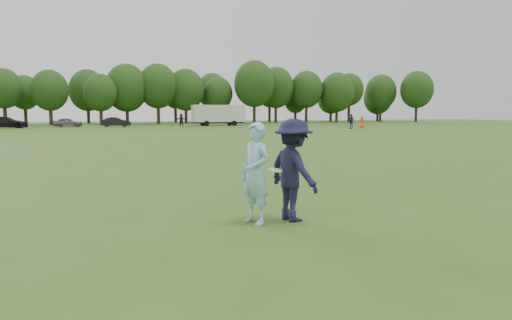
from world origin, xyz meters
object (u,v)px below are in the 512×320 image
object	(u,v)px
car_d	(6,122)
defender	(293,170)
player_far_c	(362,122)
car_e	(68,122)
car_f	(116,122)
field_cone	(267,129)
cargo_trailer	(218,114)
thrower	(255,173)
player_far_b	(351,121)
player_far_d	(181,120)

from	to	relation	value
car_d	defender	bearing A→B (deg)	-160.63
player_far_c	car_e	size ratio (longest dim) A/B	0.41
defender	car_f	world-z (taller)	defender
field_cone	cargo_trailer	bearing A→B (deg)	90.27
car_e	cargo_trailer	world-z (taller)	cargo_trailer
car_d	car_f	size ratio (longest dim) A/B	1.24
thrower	player_far_c	world-z (taller)	thrower
player_far_b	player_far_c	xyz separation A→B (m)	(2.77, 1.75, -0.16)
player_far_b	player_far_d	bearing A→B (deg)	-147.31
thrower	player_far_b	distance (m)	51.19
player_far_c	cargo_trailer	world-z (taller)	cargo_trailer
thrower	field_cone	world-z (taller)	thrower
cargo_trailer	car_f	bearing A→B (deg)	179.95
thrower	player_far_d	xyz separation A→B (m)	(10.24, 57.91, -0.00)
player_far_c	player_far_d	size ratio (longest dim) A/B	0.82
car_d	car_e	world-z (taller)	car_d
field_cone	player_far_b	bearing A→B (deg)	7.99
cargo_trailer	player_far_c	bearing A→B (deg)	-47.78
car_e	car_f	size ratio (longest dim) A/B	0.91
player_far_b	car_e	xyz separation A→B (m)	(-34.01, 19.22, -0.29)
car_d	car_e	size ratio (longest dim) A/B	1.37
player_far_d	field_cone	xyz separation A→B (m)	(6.45, -17.37, -0.81)
field_cone	player_far_d	bearing A→B (deg)	110.35
player_far_d	field_cone	world-z (taller)	player_far_d
car_f	cargo_trailer	size ratio (longest dim) A/B	0.47
defender	car_d	size ratio (longest dim) A/B	0.38
defender	player_far_d	bearing A→B (deg)	-21.71
player_far_d	cargo_trailer	size ratio (longest dim) A/B	0.21
player_far_b	player_far_d	world-z (taller)	player_far_d
player_far_c	car_f	xyz separation A→B (m)	(-30.41, 16.64, -0.09)
thrower	player_far_b	bearing A→B (deg)	125.39
car_e	field_cone	bearing A→B (deg)	-126.49
thrower	defender	distance (m)	0.77
cargo_trailer	car_e	bearing A→B (deg)	177.75
player_far_c	field_cone	bearing A→B (deg)	43.92
player_far_c	player_far_d	xyz separation A→B (m)	(-21.43, 13.91, 0.18)
player_far_b	car_e	distance (m)	39.07
car_e	field_cone	xyz separation A→B (m)	(21.79, -20.94, -0.50)
defender	car_f	xyz separation A→B (m)	(0.50, 60.69, -0.30)
player_far_c	player_far_d	world-z (taller)	player_far_d
car_f	thrower	bearing A→B (deg)	178.54
car_d	car_f	xyz separation A→B (m)	(13.90, 0.50, -0.07)
defender	car_e	xyz separation A→B (m)	(-5.87, 61.53, -0.34)
thrower	player_far_b	world-z (taller)	thrower
player_far_b	player_far_c	size ratio (longest dim) A/B	1.21
field_cone	thrower	bearing A→B (deg)	-112.37
cargo_trailer	thrower	bearing A→B (deg)	-105.31
player_far_b	field_cone	bearing A→B (deg)	-99.31
player_far_d	car_d	distance (m)	22.98
field_cone	car_f	bearing A→B (deg)	127.50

